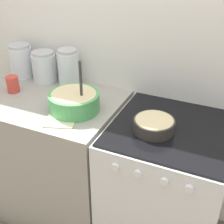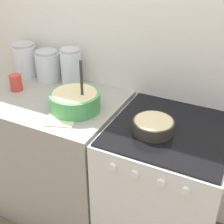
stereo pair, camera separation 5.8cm
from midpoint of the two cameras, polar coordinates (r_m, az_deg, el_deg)
name	(u,v)px [view 2 (the right image)]	position (r m, az deg, el deg)	size (l,w,h in m)	color
wall_back	(139,46)	(1.98, 5.81, 11.86)	(4.86, 0.05, 2.40)	white
countertop_cabinet	(55,154)	(2.26, -9.74, -7.50)	(0.93, 0.66, 0.90)	#9E998E
stove	(164,190)	(1.99, 10.30, -13.92)	(0.66, 0.68, 0.90)	silver
mixing_bowl	(75,100)	(1.83, -5.87, 2.18)	(0.30, 0.30, 0.31)	#4CA559
baking_pan	(153,126)	(1.65, 8.56, -2.50)	(0.22, 0.22, 0.07)	#38332D
storage_jar_left	(26,62)	(2.35, -14.85, 8.89)	(0.17, 0.17, 0.23)	silver
storage_jar_middle	(48,68)	(2.23, -10.91, 7.98)	(0.17, 0.17, 0.21)	silver
storage_jar_right	(72,70)	(2.12, -6.63, 7.64)	(0.14, 0.14, 0.25)	silver
tin_can	(16,83)	(2.14, -16.42, 5.18)	(0.08, 0.08, 0.11)	#CC3F33
recipe_page	(62,117)	(1.79, -8.16, -0.84)	(0.22, 0.25, 0.01)	beige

